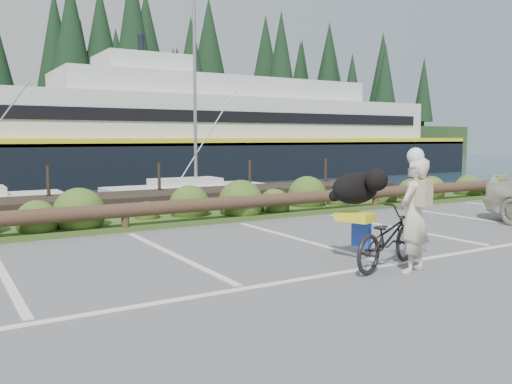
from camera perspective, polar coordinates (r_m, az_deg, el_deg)
ground at (r=7.48m, az=-2.75°, el=-9.43°), size 72.00×72.00×0.00m
vegetation_strip at (r=12.30m, az=-14.56°, el=-3.35°), size 34.00×1.60×0.10m
log_rail at (r=11.65m, az=-13.57°, el=-4.08°), size 32.00×0.30×0.60m
bicycle at (r=8.40m, az=13.66°, el=-4.69°), size 1.86×1.12×0.92m
cyclist at (r=8.16m, az=16.27°, el=-2.37°), size 0.71×0.57×1.68m
dog at (r=8.57m, az=10.43°, el=0.39°), size 0.67×0.95×0.50m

